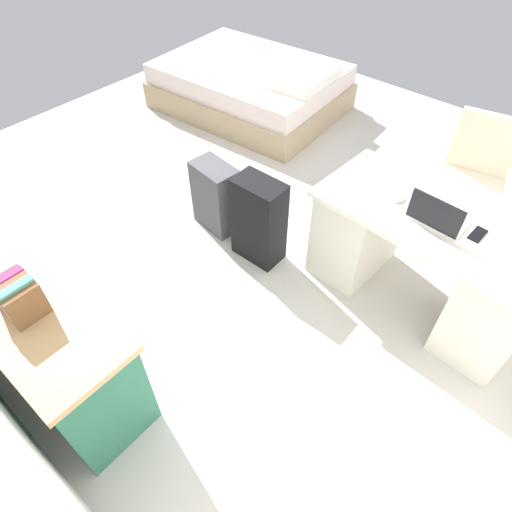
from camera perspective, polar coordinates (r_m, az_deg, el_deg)
The scene contains 11 objects.
ground_plane at distance 3.66m, azimuth -0.10°, elevation 4.84°, with size 5.91×5.91×0.00m, color beige.
desk at distance 3.00m, azimuth 20.85°, elevation -0.48°, with size 1.47×0.74×0.74m.
office_chair at distance 3.66m, azimuth 25.78°, elevation 8.06°, with size 0.54×0.54×0.94m.
credenza at distance 2.88m, azimuth -28.20°, elevation -7.16°, with size 1.80×0.48×0.73m.
bed at distance 5.13m, azimuth -0.62°, elevation 21.21°, with size 2.00×1.54×0.58m.
suitcase_black at distance 3.14m, azimuth 0.36°, elevation 4.61°, with size 0.36×0.22×0.67m, color black.
suitcase_spare_grey at distance 3.45m, azimuth -5.25°, elevation 7.67°, with size 0.36×0.22×0.57m, color #4C4C51.
laptop at distance 2.70m, azimuth 22.56°, elevation 4.77°, with size 0.32×0.24×0.21m.
computer_mouse at distance 2.82m, azimuth 18.22°, elevation 7.20°, with size 0.06×0.10×0.03m, color white.
cell_phone_near_laptop at distance 2.75m, azimuth 26.94°, elevation 2.53°, with size 0.07×0.14×0.01m, color black.
book_row at distance 2.32m, azimuth -28.59°, elevation -4.70°, with size 0.20×0.17×0.22m.
Camera 1 is at (-1.79, 2.07, 2.44)m, focal length 30.67 mm.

